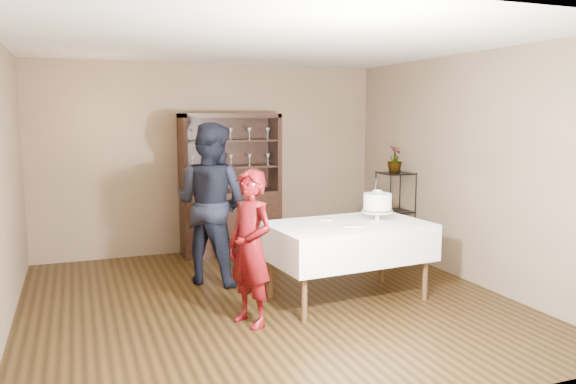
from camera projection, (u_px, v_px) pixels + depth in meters
name	position (u px, v px, depth m)	size (l,w,h in m)	color
floor	(268.00, 302.00, 5.99)	(5.00, 5.00, 0.00)	black
ceiling	(267.00, 43.00, 5.62)	(5.00, 5.00, 0.00)	silver
back_wall	(212.00, 159.00, 8.12)	(5.00, 0.02, 2.70)	brown
wall_right	(466.00, 168.00, 6.69)	(0.02, 5.00, 2.70)	brown
china_hutch	(231.00, 207.00, 8.06)	(1.40, 0.48, 2.00)	black
plant_etagere	(395.00, 211.00, 7.82)	(0.42, 0.42, 1.20)	black
cake_table	(348.00, 241.00, 6.00)	(1.75, 1.16, 0.84)	white
woman	(250.00, 248.00, 5.26)	(0.54, 0.36, 1.49)	#3A050B
man	(211.00, 203.00, 6.60)	(0.92, 0.72, 1.89)	black
cake	(377.00, 204.00, 6.08)	(0.34, 0.34, 0.47)	white
plate_near	(352.00, 225.00, 5.82)	(0.22, 0.22, 0.01)	white
plate_far	(326.00, 219.00, 6.15)	(0.16, 0.16, 0.01)	white
potted_plant	(395.00, 159.00, 7.76)	(0.21, 0.21, 0.37)	#41622E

